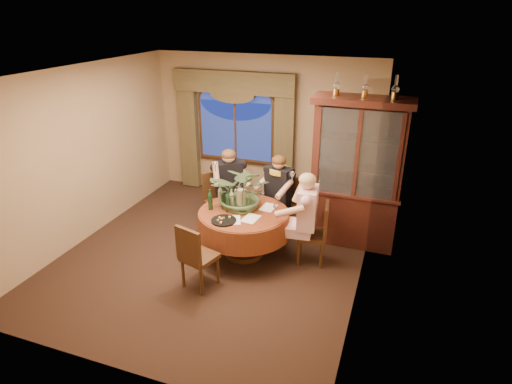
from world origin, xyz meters
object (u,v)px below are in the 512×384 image
(dining_table, at_px, (244,233))
(olive_bowl, at_px, (242,212))
(oil_lamp_left, at_px, (337,84))
(chair_front_left, at_px, (200,255))
(person_pink, at_px, (307,219))
(china_cabinet, at_px, (357,174))
(person_scarf, at_px, (279,194))
(chair_back, at_px, (219,202))
(centerpiece_plant, at_px, (243,170))
(oil_lamp_center, at_px, (366,85))
(wine_bottle_5, at_px, (228,202))
(wine_bottle_0, at_px, (220,195))
(wine_bottle_3, at_px, (231,194))
(oil_lamp_right, at_px, (396,87))
(wine_bottle_1, at_px, (223,199))
(wine_bottle_4, at_px, (231,199))
(person_back, at_px, (229,188))
(chair_back_right, at_px, (288,207))
(stoneware_vase, at_px, (241,198))
(chair_right, at_px, (311,233))
(wine_bottle_2, at_px, (210,199))

(dining_table, height_order, olive_bowl, olive_bowl)
(olive_bowl, bearing_deg, oil_lamp_left, 44.17)
(chair_front_left, bearing_deg, person_pink, 56.90)
(china_cabinet, xyz_separation_m, person_scarf, (-1.24, -0.07, -0.50))
(chair_back, bearing_deg, dining_table, 90.00)
(oil_lamp_left, bearing_deg, centerpiece_plant, -145.00)
(oil_lamp_center, distance_m, wine_bottle_5, 2.62)
(chair_back, height_order, wine_bottle_0, wine_bottle_0)
(person_pink, relative_size, wine_bottle_3, 4.41)
(oil_lamp_right, xyz_separation_m, wine_bottle_5, (-2.15, -1.07, -1.65))
(wine_bottle_1, distance_m, wine_bottle_4, 0.13)
(oil_lamp_right, height_order, wine_bottle_0, oil_lamp_right)
(wine_bottle_5, bearing_deg, oil_lamp_left, 39.04)
(person_back, xyz_separation_m, person_scarf, (0.87, 0.09, -0.02))
(oil_lamp_left, distance_m, chair_back_right, 2.19)
(china_cabinet, height_order, wine_bottle_1, china_cabinet)
(chair_back_right, relative_size, stoneware_vase, 3.26)
(chair_right, relative_size, wine_bottle_1, 2.91)
(wine_bottle_1, bearing_deg, olive_bowl, -11.75)
(wine_bottle_4, bearing_deg, wine_bottle_3, 115.33)
(person_back, bearing_deg, centerpiece_plant, 92.35)
(chair_front_left, bearing_deg, centerpiece_plant, 95.70)
(chair_front_left, xyz_separation_m, wine_bottle_1, (-0.05, 0.95, 0.44))
(chair_front_left, relative_size, wine_bottle_1, 2.91)
(wine_bottle_1, bearing_deg, wine_bottle_2, -151.44)
(chair_right, xyz_separation_m, centerpiece_plant, (-1.10, 0.01, 0.87))
(wine_bottle_3, height_order, wine_bottle_5, same)
(chair_right, bearing_deg, china_cabinet, -39.38)
(wine_bottle_5, bearing_deg, chair_right, 10.97)
(wine_bottle_5, bearing_deg, wine_bottle_4, 81.85)
(chair_right, relative_size, person_scarf, 0.69)
(oil_lamp_left, xyz_separation_m, wine_bottle_0, (-1.52, -0.90, -1.65))
(china_cabinet, bearing_deg, wine_bottle_1, -151.82)
(wine_bottle_4, bearing_deg, chair_back, 127.60)
(olive_bowl, bearing_deg, wine_bottle_0, 159.05)
(chair_back, bearing_deg, chair_front_left, 59.74)
(chair_right, bearing_deg, wine_bottle_2, 90.94)
(person_scarf, height_order, wine_bottle_3, person_scarf)
(person_back, relative_size, wine_bottle_1, 4.33)
(oil_lamp_center, bearing_deg, wine_bottle_1, -151.82)
(chair_right, bearing_deg, oil_lamp_left, -13.85)
(chair_back, distance_m, wine_bottle_2, 0.97)
(wine_bottle_0, bearing_deg, wine_bottle_4, -18.93)
(oil_lamp_left, xyz_separation_m, olive_bowl, (-1.09, -1.06, -1.79))
(oil_lamp_center, distance_m, chair_back, 3.09)
(chair_right, height_order, wine_bottle_4, wine_bottle_4)
(chair_front_left, bearing_deg, wine_bottle_5, 101.96)
(chair_right, bearing_deg, wine_bottle_3, 79.23)
(person_back, bearing_deg, chair_back, -2.81)
(oil_lamp_left, bearing_deg, wine_bottle_3, -150.85)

